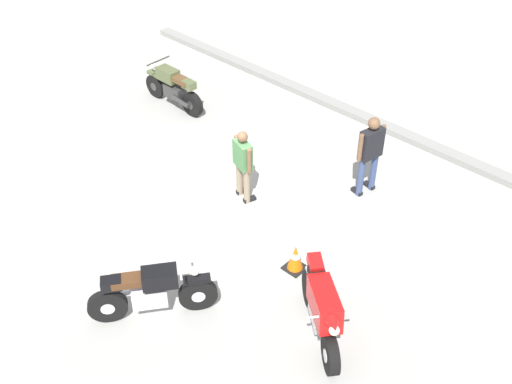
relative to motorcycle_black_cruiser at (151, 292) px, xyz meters
The scene contains 8 objects.
ground_plane 3.05m from the motorcycle_black_cruiser, 115.55° to the left, with size 40.00×40.00×0.00m, color #9E9E99.
curb_edge 7.44m from the motorcycle_black_cruiser, 100.05° to the left, with size 14.00×0.30×0.15m, color gray.
motorcycle_black_cruiser is the anchor object (origin of this frame).
motorcycle_olive_vintage 6.72m from the motorcycle_black_cruiser, 135.85° to the left, with size 1.95×0.70×1.07m.
motorcycle_red_sportbike 2.72m from the motorcycle_black_cruiser, 34.29° to the left, with size 1.63×1.39×1.14m.
person_in_black_shirt 5.11m from the motorcycle_black_cruiser, 82.61° to the left, with size 0.39×0.68×1.76m.
person_in_green_shirt 3.38m from the motorcycle_black_cruiser, 107.92° to the left, with size 0.62×0.42×1.57m.
traffic_cone 2.59m from the motorcycle_black_cruiser, 66.57° to the left, with size 0.36×0.36×0.53m.
Camera 1 is at (7.15, -6.56, 7.92)m, focal length 43.70 mm.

